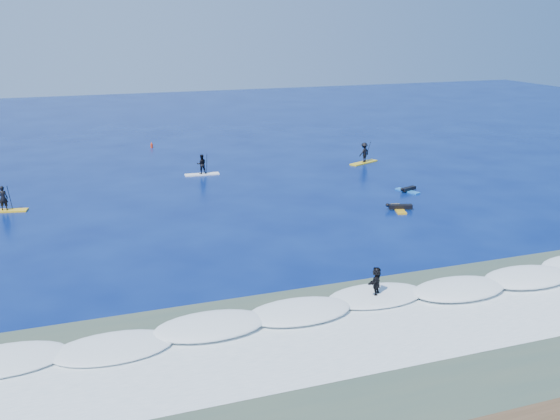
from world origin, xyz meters
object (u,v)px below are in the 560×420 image
object	(u,v)px
prone_paddler_near	(399,207)
wave_surfer	(376,283)
sup_paddler_left	(4,202)
prone_paddler_far	(408,190)
sup_paddler_center	(202,166)
sup_paddler_right	(364,154)
marker_buoy	(152,145)

from	to	relation	value
prone_paddler_near	wave_surfer	size ratio (longest dim) A/B	1.26
sup_paddler_left	prone_paddler_far	xyz separation A→B (m)	(28.41, -4.69, -0.50)
sup_paddler_left	prone_paddler_far	world-z (taller)	sup_paddler_left
sup_paddler_center	sup_paddler_right	distance (m)	14.83
sup_paddler_center	sup_paddler_right	size ratio (longest dim) A/B	0.93
prone_paddler_near	prone_paddler_far	size ratio (longest dim) A/B	1.16
sup_paddler_center	sup_paddler_left	bearing A→B (deg)	-154.84
sup_paddler_right	marker_buoy	world-z (taller)	sup_paddler_right
sup_paddler_left	sup_paddler_right	size ratio (longest dim) A/B	0.96
sup_paddler_left	prone_paddler_near	size ratio (longest dim) A/B	1.27
sup_paddler_center	prone_paddler_near	bearing A→B (deg)	-49.62
sup_paddler_right	wave_surfer	distance (m)	29.02
sup_paddler_right	marker_buoy	xyz separation A→B (m)	(-17.08, 13.55, -0.59)
sup_paddler_left	sup_paddler_right	xyz separation A→B (m)	(29.73, 5.23, 0.20)
sup_paddler_left	prone_paddler_near	distance (m)	26.83
sup_paddler_center	wave_surfer	size ratio (longest dim) A/B	1.54
sup_paddler_right	prone_paddler_near	bearing A→B (deg)	-131.46
sup_paddler_center	prone_paddler_near	distance (m)	17.78
prone_paddler_near	marker_buoy	size ratio (longest dim) A/B	3.98
prone_paddler_far	sup_paddler_left	bearing A→B (deg)	59.88
prone_paddler_near	sup_paddler_right	bearing A→B (deg)	0.11
sup_paddler_left	sup_paddler_center	size ratio (longest dim) A/B	1.04
prone_paddler_far	wave_surfer	world-z (taller)	wave_surfer
prone_paddler_near	marker_buoy	bearing A→B (deg)	42.44
sup_paddler_right	prone_paddler_far	size ratio (longest dim) A/B	1.52
prone_paddler_near	wave_surfer	world-z (taller)	wave_surfer
sup_paddler_right	marker_buoy	bearing A→B (deg)	117.45
sup_paddler_center	prone_paddler_far	distance (m)	17.07
sup_paddler_right	prone_paddler_far	world-z (taller)	sup_paddler_right
prone_paddler_far	marker_buoy	xyz separation A→B (m)	(-15.75, 23.47, 0.12)
prone_paddler_far	wave_surfer	xyz separation A→B (m)	(-11.31, -16.21, 0.70)
sup_paddler_left	marker_buoy	world-z (taller)	sup_paddler_left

